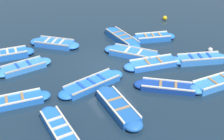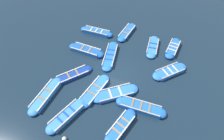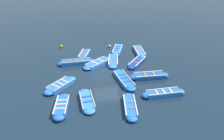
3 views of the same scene
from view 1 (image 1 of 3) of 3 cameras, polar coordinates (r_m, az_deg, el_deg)
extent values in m
plane|color=#162838|center=(18.29, -0.44, 0.56)|extent=(120.00, 120.00, 0.00)
cube|color=navy|center=(16.47, 10.19, -3.12)|extent=(2.36, 2.69, 0.29)
ellipsoid|color=navy|center=(16.50, 5.42, -2.65)|extent=(1.11, 1.12, 0.29)
ellipsoid|color=navy|center=(16.55, 14.94, -3.55)|extent=(1.11, 1.12, 0.29)
cube|color=silver|center=(16.04, 10.19, -3.33)|extent=(1.72, 2.17, 0.07)
cube|color=silver|center=(16.69, 10.29, -1.88)|extent=(1.72, 2.17, 0.07)
cube|color=olive|center=(16.37, 8.88, -2.51)|extent=(0.68, 0.57, 0.04)
cube|color=olive|center=(16.39, 11.60, -2.76)|extent=(0.68, 0.57, 0.04)
cube|color=blue|center=(21.71, 7.46, 5.87)|extent=(1.46, 2.49, 0.36)
ellipsoid|color=blue|center=(21.38, 4.46, 5.64)|extent=(0.99, 1.00, 0.36)
ellipsoid|color=blue|center=(22.10, 10.36, 6.08)|extent=(0.99, 1.00, 0.36)
cube|color=silver|center=(21.29, 7.82, 5.96)|extent=(0.70, 2.23, 0.07)
cube|color=silver|center=(21.96, 7.18, 6.80)|extent=(0.70, 2.23, 0.07)
cube|color=#9E7A51|center=(21.48, 6.23, 6.26)|extent=(0.77, 0.34, 0.04)
cube|color=#9E7A51|center=(21.63, 7.49, 6.35)|extent=(0.77, 0.34, 0.04)
cube|color=#9E7A51|center=(21.79, 8.74, 6.44)|extent=(0.77, 0.34, 0.04)
cube|color=#3884E0|center=(18.68, -15.85, 0.50)|extent=(1.22, 2.51, 0.30)
ellipsoid|color=#3884E0|center=(18.44, -19.36, -0.54)|extent=(0.98, 1.01, 0.30)
ellipsoid|color=#3884E0|center=(19.00, -12.45, 1.50)|extent=(0.98, 1.01, 0.30)
cube|color=#B2AD9E|center=(18.22, -15.47, 0.42)|extent=(0.33, 2.36, 0.07)
cube|color=#B2AD9E|center=(18.97, -16.37, 1.54)|extent=(0.33, 2.36, 0.07)
cube|color=#1947B7|center=(18.53, -16.92, 0.66)|extent=(0.86, 0.23, 0.04)
cube|color=#1947B7|center=(18.68, -14.95, 1.24)|extent=(0.86, 0.23, 0.04)
cube|color=blue|center=(21.41, 1.80, 5.82)|extent=(3.08, 1.07, 0.40)
ellipsoid|color=blue|center=(22.59, -0.27, 7.20)|extent=(0.89, 0.86, 0.40)
ellipsoid|color=blue|center=(20.28, 4.10, 4.28)|extent=(0.89, 0.86, 0.40)
cube|color=#B2AD9E|center=(21.12, 0.89, 6.17)|extent=(2.97, 0.27, 0.07)
cube|color=#B2AD9E|center=(21.52, 2.72, 6.61)|extent=(2.97, 0.27, 0.07)
cube|color=olive|center=(21.82, 0.90, 6.95)|extent=(0.19, 0.78, 0.04)
cube|color=olive|center=(21.32, 1.81, 6.36)|extent=(0.19, 0.78, 0.04)
cube|color=olive|center=(20.83, 2.77, 5.73)|extent=(0.19, 0.78, 0.04)
cube|color=blue|center=(19.51, 3.91, 3.04)|extent=(2.88, 2.62, 0.31)
ellipsoid|color=blue|center=(19.98, 0.03, 3.80)|extent=(1.36, 1.36, 0.31)
ellipsoid|color=blue|center=(19.14, 7.95, 2.23)|extent=(1.36, 1.36, 0.31)
cube|color=#B2AD9E|center=(19.02, 3.43, 2.95)|extent=(2.23, 1.85, 0.07)
cube|color=#B2AD9E|center=(19.83, 4.40, 4.11)|extent=(2.23, 1.85, 0.07)
cube|color=beige|center=(19.55, 2.80, 3.72)|extent=(0.68, 0.79, 0.04)
cube|color=beige|center=(19.31, 5.06, 3.28)|extent=(0.68, 0.79, 0.04)
cube|color=blue|center=(13.66, -9.46, -10.88)|extent=(2.89, 0.94, 0.38)
ellipsoid|color=blue|center=(14.73, -11.51, -7.61)|extent=(0.81, 0.79, 0.38)
cube|color=beige|center=(13.44, -11.04, -10.63)|extent=(2.80, 0.20, 0.07)
cube|color=beige|center=(13.61, -8.07, -9.70)|extent=(2.80, 0.20, 0.07)
cube|color=beige|center=(13.97, -10.45, -8.77)|extent=(0.17, 0.73, 0.04)
cube|color=beige|center=(13.53, -9.54, -10.22)|extent=(0.17, 0.73, 0.04)
cube|color=beige|center=(13.09, -8.55, -11.75)|extent=(0.17, 0.73, 0.04)
cube|color=blue|center=(20.27, -18.50, 2.66)|extent=(1.11, 2.42, 0.39)
ellipsoid|color=blue|center=(20.32, -15.25, 3.28)|extent=(0.90, 0.93, 0.39)
cube|color=beige|center=(19.80, -18.49, 2.74)|extent=(0.29, 2.30, 0.07)
cube|color=beige|center=(20.54, -18.72, 3.72)|extent=(0.29, 2.30, 0.07)
cube|color=beige|center=(20.17, -18.60, 3.20)|extent=(0.80, 0.21, 0.04)
cube|color=beige|center=(20.19, -17.21, 3.46)|extent=(0.80, 0.21, 0.04)
cube|color=#3884E0|center=(17.46, 18.94, -2.18)|extent=(0.97, 2.94, 0.36)
ellipsoid|color=#3884E0|center=(16.57, 15.25, -3.42)|extent=(0.85, 0.88, 0.36)
cube|color=silver|center=(17.60, 18.16, -0.94)|extent=(0.14, 2.87, 0.07)
cube|color=olive|center=(17.10, 18.04, -1.95)|extent=(0.80, 0.16, 0.04)
cube|color=blue|center=(21.06, -10.47, 4.78)|extent=(2.40, 2.50, 0.34)
ellipsoid|color=blue|center=(21.58, -13.43, 5.09)|extent=(1.36, 1.36, 0.34)
ellipsoid|color=blue|center=(20.60, -7.37, 4.44)|extent=(1.36, 1.36, 0.34)
cube|color=#B2AD9E|center=(20.59, -11.06, 4.73)|extent=(1.66, 1.83, 0.07)
cube|color=#B2AD9E|center=(21.36, -10.00, 5.81)|extent=(1.66, 1.83, 0.07)
cube|color=beige|center=(21.20, -11.80, 5.37)|extent=(0.77, 0.71, 0.04)
cube|color=beige|center=(20.98, -10.52, 5.24)|extent=(0.77, 0.71, 0.04)
cube|color=beige|center=(20.78, -9.21, 5.11)|extent=(0.77, 0.71, 0.04)
cube|color=#3884E0|center=(19.44, 15.78, 1.89)|extent=(1.69, 2.80, 0.39)
ellipsoid|color=#3884E0|center=(18.95, 12.10, 1.63)|extent=(1.04, 1.06, 0.39)
ellipsoid|color=#3884E0|center=(20.00, 19.28, 2.12)|extent=(1.04, 1.06, 0.39)
cube|color=beige|center=(19.01, 16.33, 1.91)|extent=(0.91, 2.49, 0.07)
cube|color=beige|center=(19.66, 15.43, 3.03)|extent=(0.91, 2.49, 0.07)
cube|color=#1947B7|center=(19.12, 14.32, 2.34)|extent=(0.78, 0.38, 0.04)
cube|color=#1947B7|center=(19.34, 15.87, 2.44)|extent=(0.78, 0.38, 0.04)
cube|color=#1947B7|center=(19.57, 17.39, 2.54)|extent=(0.78, 0.38, 0.04)
cube|color=blue|center=(16.48, -3.70, -2.58)|extent=(1.55, 3.18, 0.31)
ellipsoid|color=blue|center=(15.82, -8.22, -4.44)|extent=(1.06, 1.08, 0.31)
ellipsoid|color=blue|center=(17.25, 0.43, -0.87)|extent=(1.06, 1.08, 0.31)
cube|color=#B2AD9E|center=(16.07, -2.80, -2.70)|extent=(0.67, 2.95, 0.07)
cube|color=#B2AD9E|center=(16.69, -4.60, -1.39)|extent=(0.67, 2.95, 0.07)
cube|color=#1947B7|center=(16.09, -5.60, -2.84)|extent=(0.86, 0.31, 0.04)
cube|color=#1947B7|center=(16.38, -3.72, -2.08)|extent=(0.86, 0.31, 0.04)
cube|color=#1947B7|center=(16.70, -1.91, -1.33)|extent=(0.86, 0.31, 0.04)
cube|color=blue|center=(15.88, -17.31, -5.49)|extent=(1.15, 2.70, 0.32)
ellipsoid|color=blue|center=(15.93, -12.65, -4.62)|extent=(0.89, 0.91, 0.32)
cube|color=silver|center=(15.44, -17.28, -5.71)|extent=(0.36, 2.56, 0.07)
cube|color=silver|center=(16.10, -17.56, -4.14)|extent=(0.36, 2.56, 0.07)
cube|color=olive|center=(15.78, -18.74, -5.20)|extent=(0.78, 0.22, 0.04)
cube|color=olive|center=(15.78, -16.08, -4.71)|extent=(0.78, 0.22, 0.04)
cube|color=#1E59AD|center=(14.75, 1.10, -6.81)|extent=(2.83, 0.95, 0.38)
ellipsoid|color=#1E59AD|center=(15.77, -1.31, -4.04)|extent=(0.90, 0.87, 0.38)
ellipsoid|color=#1E59AD|center=(13.79, 3.90, -9.97)|extent=(0.90, 0.87, 0.38)
cube|color=silver|center=(14.45, -0.41, -6.57)|extent=(2.77, 0.09, 0.07)
cube|color=silver|center=(14.78, 2.60, -5.65)|extent=(2.77, 0.09, 0.07)
cube|color=#9E7A51|center=(14.91, 0.39, -5.34)|extent=(0.14, 0.83, 0.04)
cube|color=#9E7A51|center=(14.34, 1.87, -7.01)|extent=(0.14, 0.83, 0.04)
cube|color=blue|center=(18.50, 7.61, 1.17)|extent=(1.44, 2.86, 0.30)
ellipsoid|color=blue|center=(18.02, 3.64, 0.54)|extent=(1.05, 1.08, 0.30)
ellipsoid|color=blue|center=(19.07, 11.36, 1.76)|extent=(1.05, 1.08, 0.30)
cube|color=silver|center=(18.06, 8.23, 1.00)|extent=(0.53, 2.66, 0.07)
cube|color=silver|center=(18.77, 7.08, 2.31)|extent=(0.53, 2.66, 0.07)
cube|color=olive|center=(18.27, 6.53, 1.46)|extent=(0.88, 0.29, 0.04)
cube|color=olive|center=(18.57, 8.73, 1.80)|extent=(0.88, 0.29, 0.04)
sphere|color=silver|center=(20.87, 17.51, 3.54)|extent=(0.32, 0.32, 0.32)
sphere|color=#EAB214|center=(25.36, 9.65, 9.37)|extent=(0.35, 0.35, 0.35)
sphere|color=silver|center=(18.98, -13.52, 1.35)|extent=(0.30, 0.30, 0.30)
camera|label=2|loc=(23.87, 19.24, 36.29)|focal=28.00mm
camera|label=3|loc=(19.82, -66.97, 16.31)|focal=35.00mm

